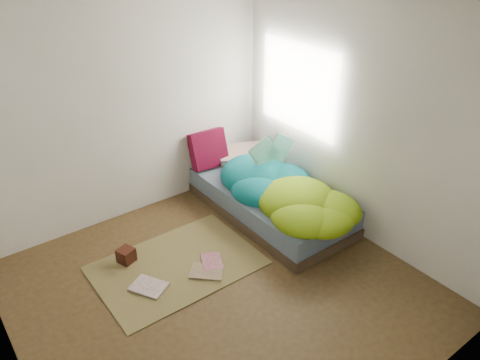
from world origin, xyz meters
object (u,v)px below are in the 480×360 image
object	(u,v)px
wooden_box	(126,255)
floor_book_a	(142,295)
floor_book_b	(202,263)
pillow_magenta	(208,149)
bed	(270,201)
open_book	(273,142)

from	to	relation	value
wooden_box	floor_book_a	distance (m)	0.56
wooden_box	floor_book_b	bearing A→B (deg)	-40.30
pillow_magenta	floor_book_b	distance (m)	1.62
bed	pillow_magenta	xyz separation A→B (m)	(-0.25, 0.91, 0.40)
bed	floor_book_a	xyz separation A→B (m)	(-1.86, -0.36, -0.14)
bed	floor_book_a	bearing A→B (deg)	-169.04
bed	open_book	size ratio (longest dim) A/B	4.05
wooden_box	floor_book_a	xyz separation A→B (m)	(-0.11, -0.55, -0.06)
open_book	pillow_magenta	bearing A→B (deg)	123.92
floor_book_a	floor_book_b	bearing A→B (deg)	-25.31
floor_book_a	open_book	bearing A→B (deg)	-15.04
open_book	floor_book_a	distance (m)	2.22
bed	open_book	distance (m)	0.69
open_book	floor_book_a	xyz separation A→B (m)	(-2.00, -0.51, -0.81)
wooden_box	floor_book_a	bearing A→B (deg)	-101.06
pillow_magenta	wooden_box	distance (m)	1.73
floor_book_b	pillow_magenta	bearing A→B (deg)	79.61
bed	floor_book_b	size ratio (longest dim) A/B	7.17
open_book	wooden_box	size ratio (longest dim) A/B	3.30
open_book	floor_book_a	bearing A→B (deg)	-159.25
bed	pillow_magenta	size ratio (longest dim) A/B	4.36
floor_book_a	wooden_box	bearing A→B (deg)	49.49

